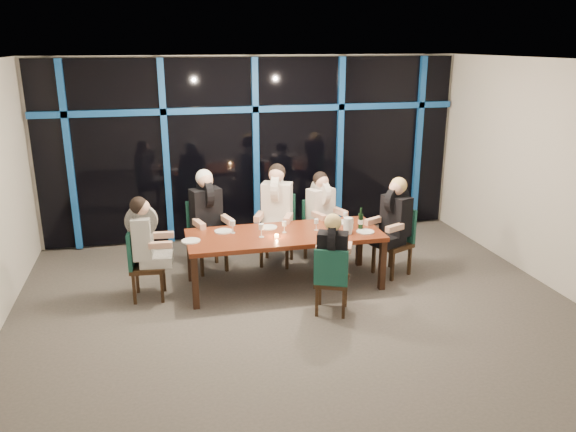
% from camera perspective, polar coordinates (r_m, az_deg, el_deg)
% --- Properties ---
extents(room, '(7.04, 7.00, 3.02)m').
position_cam_1_polar(room, '(6.43, 1.25, 6.76)').
color(room, '#58534E').
rests_on(room, ground).
extents(window_wall, '(6.86, 0.43, 2.94)m').
position_cam_1_polar(window_wall, '(9.34, -3.27, 7.10)').
color(window_wall, black).
rests_on(window_wall, ground).
extents(dining_table, '(2.60, 1.00, 0.75)m').
position_cam_1_polar(dining_table, '(7.53, -0.35, -2.23)').
color(dining_table, maroon).
rests_on(dining_table, ground).
extents(chair_far_left, '(0.58, 0.58, 1.01)m').
position_cam_1_polar(chair_far_left, '(8.24, -8.35, -1.53)').
color(chair_far_left, black).
rests_on(chair_far_left, ground).
extents(chair_far_mid, '(0.63, 0.63, 1.03)m').
position_cam_1_polar(chair_far_mid, '(8.38, -1.04, -0.92)').
color(chair_far_mid, black).
rests_on(chair_far_mid, ground).
extents(chair_far_right, '(0.55, 0.55, 0.93)m').
position_cam_1_polar(chair_far_right, '(8.53, 3.11, -1.02)').
color(chair_far_right, black).
rests_on(chair_far_right, ground).
extents(chair_end_left, '(0.47, 0.47, 0.93)m').
position_cam_1_polar(chair_end_left, '(7.44, -14.71, -4.41)').
color(chair_end_left, black).
rests_on(chair_end_left, ground).
extents(chair_end_right, '(0.59, 0.59, 0.96)m').
position_cam_1_polar(chair_end_right, '(8.14, 11.00, -2.12)').
color(chair_end_right, black).
rests_on(chair_end_right, ground).
extents(chair_near_mid, '(0.53, 0.53, 0.87)m').
position_cam_1_polar(chair_near_mid, '(6.81, 4.43, -6.24)').
color(chair_near_mid, black).
rests_on(chair_near_mid, ground).
extents(diner_far_left, '(0.59, 0.69, 0.99)m').
position_cam_1_polar(diner_far_left, '(8.05, -8.24, 1.01)').
color(diner_far_left, black).
rests_on(diner_far_left, ground).
extents(diner_far_mid, '(0.65, 0.71, 1.01)m').
position_cam_1_polar(diner_far_mid, '(8.18, -1.18, 1.61)').
color(diner_far_mid, silver).
rests_on(diner_far_mid, ground).
extents(diner_far_right, '(0.56, 0.64, 0.91)m').
position_cam_1_polar(diner_far_right, '(8.36, 3.47, 1.26)').
color(diner_far_right, silver).
rests_on(diner_far_right, ground).
extents(diner_end_left, '(0.60, 0.49, 0.91)m').
position_cam_1_polar(diner_end_left, '(7.31, -14.31, -1.69)').
color(diner_end_left, black).
rests_on(diner_end_left, ground).
extents(diner_end_right, '(0.66, 0.61, 0.94)m').
position_cam_1_polar(diner_end_right, '(7.96, 10.76, 0.35)').
color(diner_end_right, black).
rests_on(diner_end_right, ground).
extents(diner_near_mid, '(0.54, 0.60, 0.85)m').
position_cam_1_polar(diner_near_mid, '(6.75, 4.56, -3.28)').
color(diner_near_mid, black).
rests_on(diner_near_mid, ground).
extents(plate_far_left, '(0.24, 0.24, 0.01)m').
position_cam_1_polar(plate_far_left, '(7.61, -6.59, -1.54)').
color(plate_far_left, white).
rests_on(plate_far_left, dining_table).
extents(plate_far_mid, '(0.24, 0.24, 0.01)m').
position_cam_1_polar(plate_far_mid, '(7.72, -2.00, -1.15)').
color(plate_far_mid, white).
rests_on(plate_far_mid, dining_table).
extents(plate_far_right, '(0.24, 0.24, 0.01)m').
position_cam_1_polar(plate_far_right, '(7.97, 5.84, -0.63)').
color(plate_far_right, white).
rests_on(plate_far_right, dining_table).
extents(plate_end_left, '(0.24, 0.24, 0.01)m').
position_cam_1_polar(plate_end_left, '(7.31, -9.84, -2.50)').
color(plate_end_left, white).
rests_on(plate_end_left, dining_table).
extents(plate_end_right, '(0.24, 0.24, 0.01)m').
position_cam_1_polar(plate_end_right, '(7.61, 7.86, -1.58)').
color(plate_end_right, white).
rests_on(plate_end_right, dining_table).
extents(plate_near_mid, '(0.24, 0.24, 0.01)m').
position_cam_1_polar(plate_near_mid, '(7.30, 4.98, -2.31)').
color(plate_near_mid, white).
rests_on(plate_near_mid, dining_table).
extents(wine_bottle, '(0.07, 0.07, 0.31)m').
position_cam_1_polar(wine_bottle, '(7.67, 7.39, -0.53)').
color(wine_bottle, black).
rests_on(wine_bottle, dining_table).
extents(water_pitcher, '(0.14, 0.12, 0.22)m').
position_cam_1_polar(water_pitcher, '(7.50, 6.11, -0.98)').
color(water_pitcher, silver).
rests_on(water_pitcher, dining_table).
extents(tea_light, '(0.06, 0.06, 0.03)m').
position_cam_1_polar(tea_light, '(7.35, -1.16, -2.02)').
color(tea_light, '#FFA74C').
rests_on(tea_light, dining_table).
extents(wine_glass_a, '(0.07, 0.07, 0.18)m').
position_cam_1_polar(wine_glass_a, '(7.32, -2.72, -1.18)').
color(wine_glass_a, silver).
rests_on(wine_glass_a, dining_table).
extents(wine_glass_b, '(0.06, 0.06, 0.16)m').
position_cam_1_polar(wine_glass_b, '(7.50, -0.38, -0.86)').
color(wine_glass_b, silver).
rests_on(wine_glass_b, dining_table).
extents(wine_glass_c, '(0.06, 0.06, 0.16)m').
position_cam_1_polar(wine_glass_c, '(7.60, 2.89, -0.62)').
color(wine_glass_c, silver).
rests_on(wine_glass_c, dining_table).
extents(wine_glass_d, '(0.07, 0.07, 0.18)m').
position_cam_1_polar(wine_glass_d, '(7.50, -5.64, -0.81)').
color(wine_glass_d, white).
rests_on(wine_glass_d, dining_table).
extents(wine_glass_e, '(0.06, 0.06, 0.16)m').
position_cam_1_polar(wine_glass_e, '(7.92, 5.85, 0.06)').
color(wine_glass_e, white).
rests_on(wine_glass_e, dining_table).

